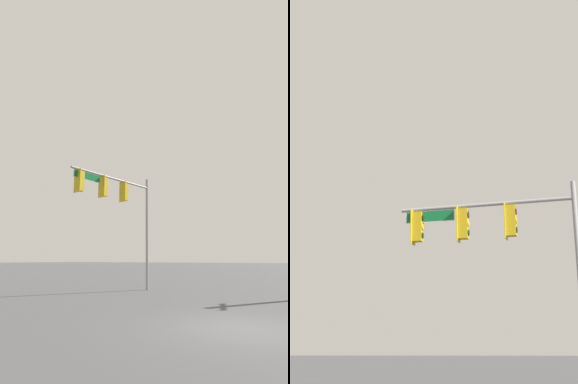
{
  "view_description": "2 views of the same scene",
  "coord_description": "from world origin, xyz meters",
  "views": [
    {
      "loc": [
        9.12,
        2.23,
        1.87
      ],
      "look_at": [
        -5.78,
        -6.71,
        5.82
      ],
      "focal_mm": 28.0,
      "sensor_mm": 36.0,
      "label": 1
    },
    {
      "loc": [
        -5.71,
        10.43,
        1.59
      ],
      "look_at": [
        -3.25,
        -8.01,
        7.15
      ],
      "focal_mm": 50.0,
      "sensor_mm": 36.0,
      "label": 2
    }
  ],
  "objects": [
    {
      "name": "ground_plane",
      "position": [
        0.0,
        0.0,
        0.0
      ],
      "size": [
        400.0,
        400.0,
        0.0
      ],
      "primitive_type": "plane",
      "color": "#474749"
    },
    {
      "name": "signal_pole_near",
      "position": [
        -5.33,
        -8.37,
        5.52
      ],
      "size": [
        6.37,
        1.26,
        7.31
      ],
      "color": "gray",
      "rests_on": "ground_plane"
    }
  ]
}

